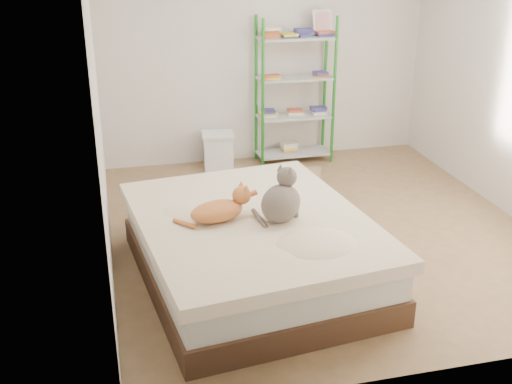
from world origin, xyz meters
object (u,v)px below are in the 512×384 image
object	(u,v)px
orange_cat	(217,209)
cardboard_box	(298,187)
bed	(253,249)
grey_cat	(281,195)
white_bin	(218,150)
shelf_unit	(295,86)

from	to	relation	value
orange_cat	cardboard_box	size ratio (longest dim) A/B	0.89
bed	grey_cat	world-z (taller)	grey_cat
cardboard_box	white_bin	bearing A→B (deg)	138.50
orange_cat	grey_cat	xyz separation A→B (m)	(0.47, -0.11, 0.11)
grey_cat	white_bin	distance (m)	2.72
grey_cat	shelf_unit	xyz separation A→B (m)	(0.93, 2.69, 0.15)
shelf_unit	cardboard_box	distance (m)	1.45
grey_cat	white_bin	bearing A→B (deg)	-37.76
orange_cat	shelf_unit	world-z (taller)	shelf_unit
grey_cat	shelf_unit	bearing A→B (deg)	-56.64
shelf_unit	cardboard_box	size ratio (longest dim) A/B	3.08
cardboard_box	white_bin	xyz separation A→B (m)	(-0.60, 1.17, 0.05)
orange_cat	shelf_unit	bearing A→B (deg)	46.75
orange_cat	grey_cat	distance (m)	0.50
bed	orange_cat	xyz separation A→B (m)	(-0.28, 0.01, 0.37)
grey_cat	white_bin	size ratio (longest dim) A/B	1.01
bed	grey_cat	bearing A→B (deg)	-35.12
orange_cat	white_bin	size ratio (longest dim) A/B	1.20
shelf_unit	white_bin	size ratio (longest dim) A/B	4.17
shelf_unit	cardboard_box	bearing A→B (deg)	-104.89
shelf_unit	white_bin	bearing A→B (deg)	-178.07
orange_cat	cardboard_box	world-z (taller)	orange_cat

